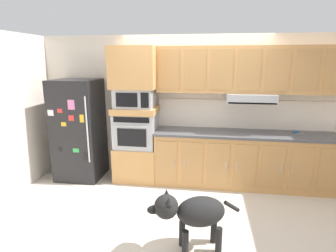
% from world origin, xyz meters
% --- Properties ---
extents(ground_plane, '(9.60, 9.60, 0.00)m').
position_xyz_m(ground_plane, '(0.00, 0.00, 0.00)').
color(ground_plane, beige).
extents(back_kitchen_wall, '(6.20, 0.12, 2.50)m').
position_xyz_m(back_kitchen_wall, '(0.00, 1.11, 1.25)').
color(back_kitchen_wall, silver).
rests_on(back_kitchen_wall, ground).
extents(side_panel_left, '(0.12, 7.10, 2.50)m').
position_xyz_m(side_panel_left, '(-2.80, 0.00, 1.25)').
color(side_panel_left, silver).
rests_on(side_panel_left, ground).
extents(refrigerator, '(0.76, 0.73, 1.76)m').
position_xyz_m(refrigerator, '(-2.01, 0.68, 0.88)').
color(refrigerator, black).
rests_on(refrigerator, ground).
extents(oven_base_cabinet, '(0.74, 0.62, 0.60)m').
position_xyz_m(oven_base_cabinet, '(-0.99, 0.75, 0.30)').
color(oven_base_cabinet, tan).
rests_on(oven_base_cabinet, ground).
extents(built_in_oven, '(0.70, 0.62, 0.60)m').
position_xyz_m(built_in_oven, '(-0.99, 0.75, 0.90)').
color(built_in_oven, '#A8AAAF').
rests_on(built_in_oven, oven_base_cabinet).
extents(appliance_mid_shelf, '(0.74, 0.62, 0.10)m').
position_xyz_m(appliance_mid_shelf, '(-0.99, 0.75, 1.25)').
color(appliance_mid_shelf, tan).
rests_on(appliance_mid_shelf, built_in_oven).
extents(microwave, '(0.64, 0.54, 0.32)m').
position_xyz_m(microwave, '(-0.99, 0.75, 1.46)').
color(microwave, '#A8AAAF').
rests_on(microwave, appliance_mid_shelf).
extents(appliance_upper_cabinet, '(0.74, 0.62, 0.68)m').
position_xyz_m(appliance_upper_cabinet, '(-0.99, 0.75, 1.96)').
color(appliance_upper_cabinet, tan).
rests_on(appliance_upper_cabinet, microwave).
extents(lower_cabinet_run, '(2.93, 0.63, 0.88)m').
position_xyz_m(lower_cabinet_run, '(0.85, 0.75, 0.44)').
color(lower_cabinet_run, tan).
rests_on(lower_cabinet_run, ground).
extents(countertop_slab, '(2.97, 0.64, 0.04)m').
position_xyz_m(countertop_slab, '(0.85, 0.75, 0.90)').
color(countertop_slab, '#4C4C51').
rests_on(countertop_slab, lower_cabinet_run).
extents(backsplash_panel, '(2.97, 0.02, 0.50)m').
position_xyz_m(backsplash_panel, '(0.85, 1.04, 1.17)').
color(backsplash_panel, white).
rests_on(backsplash_panel, countertop_slab).
extents(upper_cabinet_with_hood, '(2.93, 0.48, 0.88)m').
position_xyz_m(upper_cabinet_with_hood, '(0.85, 0.87, 1.90)').
color(upper_cabinet_with_hood, tan).
rests_on(upper_cabinet_with_hood, backsplash_panel).
extents(screwdriver, '(0.15, 0.16, 0.03)m').
position_xyz_m(screwdriver, '(1.68, 0.87, 0.93)').
color(screwdriver, blue).
rests_on(screwdriver, countertop_slab).
extents(dog, '(1.01, 0.48, 0.72)m').
position_xyz_m(dog, '(0.11, -1.02, 0.47)').
color(dog, black).
rests_on(dog, ground).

